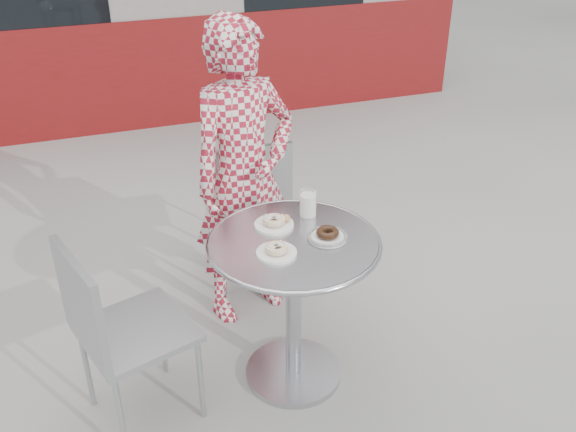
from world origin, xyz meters
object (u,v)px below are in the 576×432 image
object	(u,v)px
chair_far	(247,233)
plate_checker	(328,235)
seated_person	(244,176)
plate_near	(276,250)
plate_far	(275,222)
chair_left	(139,365)
milk_cup	(308,204)
bistro_table	(294,277)

from	to	relation	value
chair_far	plate_checker	distance (m)	1.10
seated_person	plate_checker	bearing A→B (deg)	-90.54
seated_person	plate_near	xyz separation A→B (m)	(-0.06, -0.71, -0.02)
plate_near	plate_far	bearing A→B (deg)	73.26
chair_left	plate_checker	world-z (taller)	chair_left
chair_left	plate_far	distance (m)	0.88
chair_far	seated_person	world-z (taller)	seated_person
seated_person	plate_checker	distance (m)	0.69
chair_far	plate_checker	world-z (taller)	chair_far
plate_far	milk_cup	xyz separation A→B (m)	(0.18, 0.04, 0.04)
chair_left	seated_person	world-z (taller)	seated_person
bistro_table	plate_near	world-z (taller)	plate_near
bistro_table	plate_far	bearing A→B (deg)	104.42
plate_near	plate_checker	bearing A→B (deg)	10.24
chair_left	plate_far	world-z (taller)	chair_left
bistro_table	milk_cup	size ratio (longest dim) A/B	6.04
bistro_table	seated_person	world-z (taller)	seated_person
plate_checker	milk_cup	bearing A→B (deg)	92.19
seated_person	plate_far	bearing A→B (deg)	-106.05
seated_person	plate_far	xyz separation A→B (m)	(0.01, -0.48, -0.01)
chair_far	plate_near	size ratio (longest dim) A/B	5.33
seated_person	milk_cup	xyz separation A→B (m)	(0.18, -0.44, 0.03)
plate_far	milk_cup	size ratio (longest dim) A/B	1.39
seated_person	plate_checker	size ratio (longest dim) A/B	9.24
plate_far	plate_near	bearing A→B (deg)	-106.74
chair_far	plate_far	bearing A→B (deg)	86.10
plate_near	milk_cup	world-z (taller)	milk_cup
milk_cup	plate_checker	bearing A→B (deg)	-87.81
chair_far	plate_near	xyz separation A→B (m)	(-0.15, -1.01, 0.52)
plate_far	chair_far	bearing A→B (deg)	84.03
plate_checker	milk_cup	distance (m)	0.22
seated_person	milk_cup	bearing A→B (deg)	-84.10
seated_person	plate_far	distance (m)	0.48
plate_checker	plate_near	bearing A→B (deg)	-169.76
chair_left	seated_person	size ratio (longest dim) A/B	0.57
chair_left	plate_near	world-z (taller)	chair_left
plate_far	milk_cup	world-z (taller)	milk_cup
plate_far	plate_checker	world-z (taller)	plate_far
bistro_table	chair_far	bearing A→B (deg)	87.37
plate_far	milk_cup	distance (m)	0.19
bistro_table	seated_person	size ratio (longest dim) A/B	0.48
chair_far	plate_near	bearing A→B (deg)	83.62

